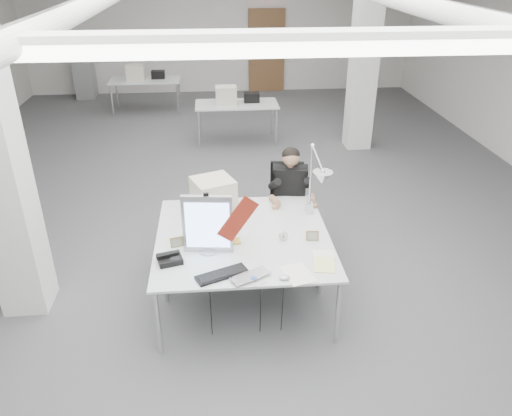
{
  "coord_description": "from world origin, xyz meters",
  "views": [
    {
      "loc": [
        -0.25,
        -6.54,
        3.41
      ],
      "look_at": [
        0.14,
        -2.0,
        1.05
      ],
      "focal_mm": 35.0,
      "sensor_mm": 36.0,
      "label": 1
    }
  ],
  "objects": [
    {
      "name": "office_chair",
      "position": [
        0.64,
        -1.02,
        0.52
      ],
      "size": [
        0.57,
        0.57,
        1.04
      ],
      "primitive_type": null,
      "rotation": [
        0.0,
        0.0,
        -0.13
      ],
      "color": "black",
      "rests_on": "room_shell"
    },
    {
      "name": "paper_stack_b",
      "position": [
        0.74,
        -2.66,
        0.76
      ],
      "size": [
        0.25,
        0.31,
        0.01
      ],
      "primitive_type": "cube",
      "rotation": [
        0.0,
        0.0,
        -0.19
      ],
      "color": "#F2ED90",
      "rests_on": "desk_main"
    },
    {
      "name": "bankers_lamp",
      "position": [
        -0.11,
        -2.17,
        0.92
      ],
      "size": [
        0.3,
        0.17,
        0.32
      ],
      "primitive_type": null,
      "rotation": [
        0.0,
        0.0,
        -0.2
      ],
      "color": "gold",
      "rests_on": "desk_main"
    },
    {
      "name": "beige_monitor",
      "position": [
        -0.29,
        -1.48,
        0.96
      ],
      "size": [
        0.54,
        0.53,
        0.4
      ],
      "primitive_type": "cube",
      "rotation": [
        0.0,
        0.0,
        0.37
      ],
      "color": "beige",
      "rests_on": "desk_second"
    },
    {
      "name": "picture_frame_right",
      "position": [
        0.71,
        -2.2,
        0.81
      ],
      "size": [
        0.13,
        0.04,
        0.1
      ],
      "primitive_type": "cube",
      "rotation": [
        -0.21,
        0.0,
        -0.07
      ],
      "color": "olive",
      "rests_on": "desk_main"
    },
    {
      "name": "desk_clock",
      "position": [
        0.41,
        -2.17,
        0.81
      ],
      "size": [
        0.1,
        0.05,
        0.09
      ],
      "primitive_type": "cylinder",
      "rotation": [
        1.57,
        0.0,
        0.3
      ],
      "color": "silver",
      "rests_on": "desk_main"
    },
    {
      "name": "monitor",
      "position": [
        -0.36,
        -2.32,
        1.06
      ],
      "size": [
        0.49,
        0.1,
        0.61
      ],
      "primitive_type": "cube",
      "rotation": [
        0.0,
        0.0,
        -0.11
      ],
      "color": "#A3A3A7",
      "rests_on": "desk_main"
    },
    {
      "name": "mouse",
      "position": [
        0.33,
        -2.86,
        0.77
      ],
      "size": [
        0.12,
        0.1,
        0.04
      ],
      "primitive_type": "ellipsoid",
      "rotation": [
        0.0,
        0.0,
        -0.39
      ],
      "color": "silver",
      "rests_on": "desk_main"
    },
    {
      "name": "keyboard",
      "position": [
        -0.24,
        -2.75,
        0.77
      ],
      "size": [
        0.51,
        0.34,
        0.02
      ],
      "primitive_type": "cube",
      "rotation": [
        0.0,
        0.0,
        0.4
      ],
      "color": "black",
      "rests_on": "desk_main"
    },
    {
      "name": "desk_main",
      "position": [
        0.0,
        -2.5,
        0.74
      ],
      "size": [
        1.8,
        0.9,
        0.02
      ],
      "primitive_type": "cube",
      "color": "silver",
      "rests_on": "room_shell"
    },
    {
      "name": "bg_desk_a",
      "position": [
        0.2,
        3.0,
        0.74
      ],
      "size": [
        1.6,
        0.8,
        0.02
      ],
      "primitive_type": "cube",
      "color": "silver",
      "rests_on": "room_shell"
    },
    {
      "name": "filing_cabinet",
      "position": [
        -3.5,
        6.65,
        0.6
      ],
      "size": [
        0.45,
        0.55,
        1.2
      ],
      "primitive_type": "cube",
      "color": "gray",
      "rests_on": "room_shell"
    },
    {
      "name": "paper_stack_c",
      "position": [
        0.77,
        -2.48,
        0.76
      ],
      "size": [
        0.22,
        0.16,
        0.01
      ],
      "primitive_type": "cube",
      "rotation": [
        0.0,
        0.0,
        -0.06
      ],
      "color": "white",
      "rests_on": "desk_main"
    },
    {
      "name": "architect_lamp",
      "position": [
        0.78,
        -1.84,
        1.25
      ],
      "size": [
        0.34,
        0.79,
        0.99
      ],
      "primitive_type": null,
      "rotation": [
        0.0,
        0.0,
        -0.11
      ],
      "color": "#B7B6BB",
      "rests_on": "desk_second"
    },
    {
      "name": "seated_person",
      "position": [
        0.64,
        -1.07,
        0.9
      ],
      "size": [
        0.49,
        0.58,
        0.8
      ],
      "primitive_type": null,
      "rotation": [
        0.0,
        0.0,
        -0.13
      ],
      "color": "black",
      "rests_on": "office_chair"
    },
    {
      "name": "desk_second",
      "position": [
        0.0,
        -1.6,
        0.74
      ],
      "size": [
        1.8,
        0.9,
        0.02
      ],
      "primitive_type": "cube",
      "color": "silver",
      "rests_on": "room_shell"
    },
    {
      "name": "laptop",
      "position": [
        0.05,
        -2.86,
        0.77
      ],
      "size": [
        0.44,
        0.39,
        0.03
      ],
      "primitive_type": "imported",
      "rotation": [
        0.0,
        0.0,
        0.51
      ],
      "color": "#AFB0B4",
      "rests_on": "desk_main"
    },
    {
      "name": "bg_desk_b",
      "position": [
        -1.8,
        5.2,
        0.74
      ],
      "size": [
        1.6,
        0.8,
        0.02
      ],
      "primitive_type": "cube",
      "color": "silver",
      "rests_on": "room_shell"
    },
    {
      "name": "desk_phone",
      "position": [
        -0.73,
        -2.48,
        0.78
      ],
      "size": [
        0.27,
        0.25,
        0.06
      ],
      "primitive_type": "cube",
      "rotation": [
        0.0,
        0.0,
        0.27
      ],
      "color": "black",
      "rests_on": "desk_main"
    },
    {
      "name": "picture_frame_left",
      "position": [
        -0.68,
        -2.2,
        0.81
      ],
      "size": [
        0.13,
        0.07,
        0.1
      ],
      "primitive_type": "cube",
      "rotation": [
        -0.21,
        0.0,
        0.28
      ],
      "color": "olive",
      "rests_on": "desk_main"
    },
    {
      "name": "room_shell",
      "position": [
        0.04,
        0.13,
        1.69
      ],
      "size": [
        10.04,
        14.04,
        3.24
      ],
      "color": "#48494B",
      "rests_on": "ground"
    },
    {
      "name": "pennant",
      "position": [
        -0.06,
        -2.35,
        1.12
      ],
      "size": [
        0.42,
        0.15,
        0.47
      ],
      "primitive_type": "cube",
      "rotation": [
        0.0,
        -0.87,
        0.33
      ],
      "color": "maroon",
      "rests_on": "monitor"
    },
    {
      "name": "paper_stack_a",
      "position": [
        0.46,
        -2.79,
        0.76
      ],
      "size": [
        0.31,
        0.38,
        0.01
      ],
      "primitive_type": "cube",
      "rotation": [
        0.0,
        0.0,
        0.26
      ],
      "color": "white",
      "rests_on": "desk_main"
    }
  ]
}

